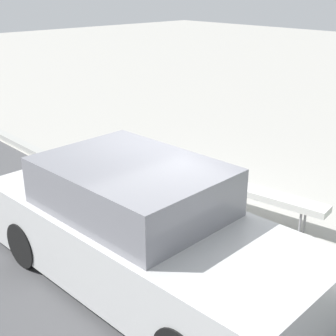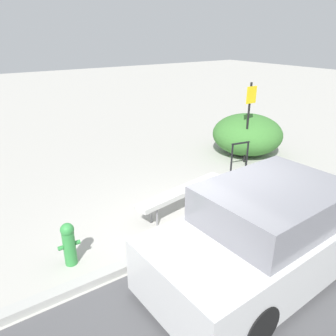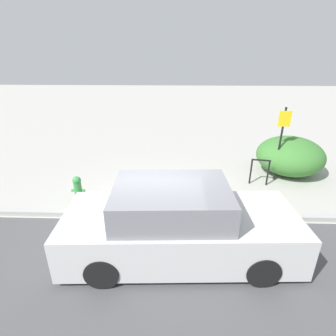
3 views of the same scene
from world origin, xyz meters
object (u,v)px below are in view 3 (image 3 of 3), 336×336
object	(u,v)px
fire_hydrant	(78,189)
bench	(175,182)
sign_post	(281,138)
bike_rack	(260,169)
parked_car_near	(178,225)

from	to	relation	value
fire_hydrant	bench	bearing A→B (deg)	8.55
fire_hydrant	sign_post	bearing A→B (deg)	15.72
bike_rack	parked_car_near	size ratio (longest dim) A/B	0.18
bike_rack	fire_hydrant	size ratio (longest dim) A/B	1.08
bike_rack	fire_hydrant	distance (m)	5.29
sign_post	parked_car_near	distance (m)	4.74
bench	bike_rack	size ratio (longest dim) A/B	2.82
fire_hydrant	parked_car_near	distance (m)	3.29
bench	parked_car_near	world-z (taller)	parked_car_near
bench	sign_post	bearing A→B (deg)	11.94
bench	parked_car_near	bearing A→B (deg)	-97.09
bike_rack	fire_hydrant	xyz separation A→B (m)	(-5.14, -1.25, -0.09)
sign_post	fire_hydrant	bearing A→B (deg)	-164.28
sign_post	fire_hydrant	size ratio (longest dim) A/B	3.01
bench	fire_hydrant	distance (m)	2.61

